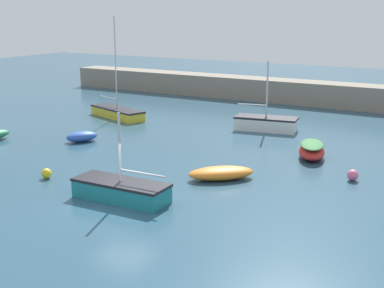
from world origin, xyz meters
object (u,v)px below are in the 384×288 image
(rowboat_with_red_cover, at_px, (312,150))
(mooring_buoy_yellow, at_px, (47,173))
(open_tender_yellow, at_px, (221,173))
(mooring_buoy_pink, at_px, (353,175))
(dinghy_near_pier, at_px, (82,137))
(sailboat_short_mast, at_px, (266,123))
(sailboat_tall_mast, at_px, (117,112))
(sailboat_twin_hulled, at_px, (121,190))

(rowboat_with_red_cover, bearing_deg, mooring_buoy_yellow, -63.44)
(open_tender_yellow, relative_size, mooring_buoy_yellow, 6.71)
(rowboat_with_red_cover, height_order, mooring_buoy_yellow, rowboat_with_red_cover)
(mooring_buoy_pink, bearing_deg, rowboat_with_red_cover, 135.26)
(rowboat_with_red_cover, bearing_deg, dinghy_near_pier, -94.18)
(sailboat_short_mast, distance_m, open_tender_yellow, 11.33)
(rowboat_with_red_cover, xyz_separation_m, mooring_buoy_pink, (2.97, -2.95, -0.17))
(dinghy_near_pier, distance_m, open_tender_yellow, 11.18)
(sailboat_tall_mast, distance_m, open_tender_yellow, 16.68)
(mooring_buoy_yellow, xyz_separation_m, mooring_buoy_pink, (12.91, 7.10, 0.02))
(sailboat_twin_hulled, relative_size, open_tender_yellow, 1.33)
(sailboat_tall_mast, relative_size, mooring_buoy_pink, 13.85)
(rowboat_with_red_cover, bearing_deg, sailboat_short_mast, -155.61)
(dinghy_near_pier, relative_size, open_tender_yellow, 0.67)
(open_tender_yellow, bearing_deg, sailboat_tall_mast, -76.68)
(sailboat_tall_mast, relative_size, sailboat_short_mast, 1.59)
(sailboat_tall_mast, height_order, sailboat_short_mast, sailboat_tall_mast)
(sailboat_short_mast, bearing_deg, sailboat_tall_mast, 177.78)
(sailboat_twin_hulled, bearing_deg, open_tender_yellow, -118.35)
(sailboat_tall_mast, distance_m, mooring_buoy_yellow, 15.05)
(open_tender_yellow, distance_m, mooring_buoy_pink, 6.29)
(sailboat_tall_mast, distance_m, mooring_buoy_pink, 20.32)
(sailboat_short_mast, height_order, dinghy_near_pier, sailboat_short_mast)
(dinghy_near_pier, distance_m, mooring_buoy_yellow, 7.44)
(dinghy_near_pier, distance_m, rowboat_with_red_cover, 13.93)
(sailboat_twin_hulled, height_order, open_tender_yellow, sailboat_twin_hulled)
(mooring_buoy_yellow, bearing_deg, open_tender_yellow, 29.24)
(sailboat_short_mast, bearing_deg, dinghy_near_pier, -144.89)
(rowboat_with_red_cover, height_order, mooring_buoy_pink, rowboat_with_red_cover)
(dinghy_near_pier, xyz_separation_m, mooring_buoy_pink, (16.46, 0.56, -0.05))
(sailboat_tall_mast, height_order, open_tender_yellow, sailboat_tall_mast)
(rowboat_with_red_cover, distance_m, mooring_buoy_yellow, 14.13)
(sailboat_twin_hulled, distance_m, mooring_buoy_pink, 11.05)
(sailboat_twin_hulled, bearing_deg, dinghy_near_pier, -41.36)
(sailboat_twin_hulled, xyz_separation_m, dinghy_near_pier, (-8.53, 7.13, -0.12))
(sailboat_short_mast, relative_size, rowboat_with_red_cover, 1.45)
(sailboat_twin_hulled, distance_m, rowboat_with_red_cover, 11.74)
(rowboat_with_red_cover, bearing_deg, sailboat_tall_mast, -121.27)
(open_tender_yellow, bearing_deg, sailboat_short_mast, -120.22)
(dinghy_near_pier, xyz_separation_m, open_tender_yellow, (10.92, -2.42, -0.01))
(dinghy_near_pier, bearing_deg, rowboat_with_red_cover, -43.70)
(rowboat_with_red_cover, distance_m, open_tender_yellow, 6.46)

